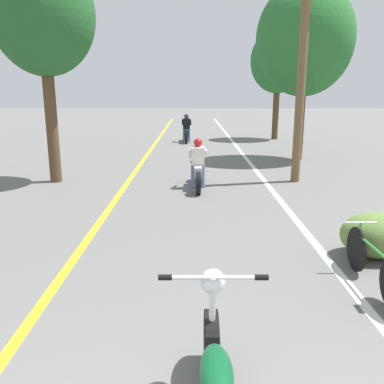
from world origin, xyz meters
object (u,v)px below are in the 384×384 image
object	(u,v)px
utility_pole	(303,76)
bicycle_parked	(375,264)
roadside_tree_right_near	(307,39)
roadside_tree_left	(45,16)
roadside_tree_right_far	(280,61)
motorcycle_rider_lead	(200,169)
motorcycle_rider_far	(188,131)

from	to	relation	value
utility_pole	bicycle_parked	world-z (taller)	utility_pole
roadside_tree_right_near	roadside_tree_left	xyz separation A→B (m)	(-7.85, -3.86, 0.12)
roadside_tree_right_far	motorcycle_rider_lead	xyz separation A→B (m)	(-4.27, -11.25, -3.49)
roadside_tree_right_far	motorcycle_rider_far	world-z (taller)	roadside_tree_right_far
roadside_tree_right_near	motorcycle_rider_far	world-z (taller)	roadside_tree_right_near
roadside_tree_right_far	motorcycle_rider_lead	world-z (taller)	roadside_tree_right_far
motorcycle_rider_lead	motorcycle_rider_far	size ratio (longest dim) A/B	1.02
utility_pole	roadside_tree_right_far	xyz separation A→B (m)	(1.48, 10.50, 1.08)
bicycle_parked	roadside_tree_right_near	bearing A→B (deg)	80.96
roadside_tree_right_near	motorcycle_rider_far	size ratio (longest dim) A/B	3.08
motorcycle_rider_far	utility_pole	bearing A→B (deg)	-70.86
roadside_tree_right_near	roadside_tree_left	bearing A→B (deg)	-153.79
motorcycle_rider_lead	roadside_tree_right_far	bearing A→B (deg)	69.23
roadside_tree_right_far	roadside_tree_right_near	bearing A→B (deg)	-93.79
roadside_tree_right_far	motorcycle_rider_far	bearing A→B (deg)	-165.36
roadside_tree_right_near	roadside_tree_right_far	xyz separation A→B (m)	(0.44, 6.65, -0.28)
utility_pole	bicycle_parked	size ratio (longest dim) A/B	3.26
motorcycle_rider_lead	roadside_tree_right_near	bearing A→B (deg)	50.26
roadside_tree_right_far	bicycle_parked	world-z (taller)	roadside_tree_right_far
roadside_tree_right_far	roadside_tree_left	bearing A→B (deg)	-128.26
utility_pole	roadside_tree_right_near	bearing A→B (deg)	74.81
bicycle_parked	roadside_tree_right_far	bearing A→B (deg)	83.00
motorcycle_rider_far	roadside_tree_left	bearing A→B (deg)	-111.14
roadside_tree_right_far	bicycle_parked	distance (m)	17.47
roadside_tree_right_far	motorcycle_rider_far	size ratio (longest dim) A/B	2.78
utility_pole	roadside_tree_right_far	bearing A→B (deg)	81.95
utility_pole	motorcycle_rider_far	bearing A→B (deg)	109.14
roadside_tree_right_near	roadside_tree_left	distance (m)	8.75
utility_pole	roadside_tree_right_far	world-z (taller)	roadside_tree_right_far
roadside_tree_right_near	motorcycle_rider_lead	xyz separation A→B (m)	(-3.83, -4.60, -3.77)
roadside_tree_right_near	bicycle_parked	bearing A→B (deg)	-99.04
utility_pole	roadside_tree_left	distance (m)	6.97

